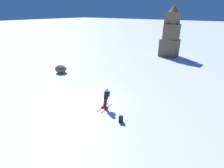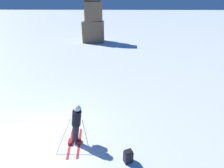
{
  "view_description": "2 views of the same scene",
  "coord_description": "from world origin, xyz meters",
  "px_view_note": "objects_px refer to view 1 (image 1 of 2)",
  "views": [
    {
      "loc": [
        9.04,
        -9.46,
        7.23
      ],
      "look_at": [
        1.12,
        1.29,
        1.62
      ],
      "focal_mm": 28.0,
      "sensor_mm": 36.0,
      "label": 1
    },
    {
      "loc": [
        3.08,
        -5.33,
        5.15
      ],
      "look_at": [
        2.64,
        4.22,
        0.7
      ],
      "focal_mm": 28.0,
      "sensor_mm": 36.0,
      "label": 2
    }
  ],
  "objects_px": {
    "rock_pillar": "(171,36)",
    "spare_backpack": "(121,119)",
    "exposed_boulder_0": "(61,69)",
    "skier": "(106,97)"
  },
  "relations": [
    {
      "from": "rock_pillar",
      "to": "spare_backpack",
      "type": "height_order",
      "value": "rock_pillar"
    },
    {
      "from": "spare_backpack",
      "to": "exposed_boulder_0",
      "type": "distance_m",
      "value": 12.79
    },
    {
      "from": "rock_pillar",
      "to": "spare_backpack",
      "type": "relative_size",
      "value": 16.22
    },
    {
      "from": "rock_pillar",
      "to": "exposed_boulder_0",
      "type": "height_order",
      "value": "rock_pillar"
    },
    {
      "from": "spare_backpack",
      "to": "skier",
      "type": "bearing_deg",
      "value": -48.99
    },
    {
      "from": "spare_backpack",
      "to": "exposed_boulder_0",
      "type": "bearing_deg",
      "value": -45.57
    },
    {
      "from": "exposed_boulder_0",
      "to": "spare_backpack",
      "type": "bearing_deg",
      "value": -20.0
    },
    {
      "from": "skier",
      "to": "exposed_boulder_0",
      "type": "height_order",
      "value": "skier"
    },
    {
      "from": "skier",
      "to": "exposed_boulder_0",
      "type": "bearing_deg",
      "value": 153.63
    },
    {
      "from": "rock_pillar",
      "to": "exposed_boulder_0",
      "type": "distance_m",
      "value": 18.62
    }
  ]
}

